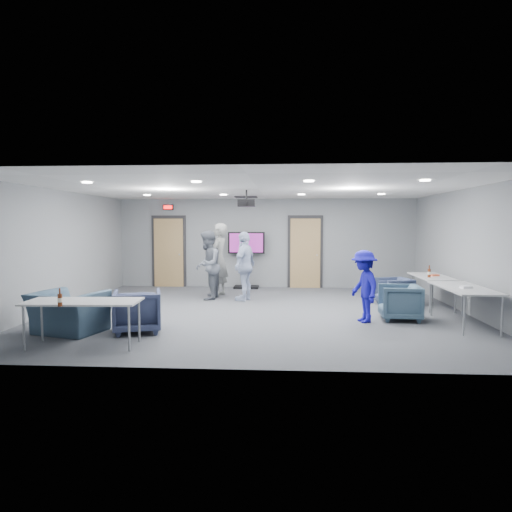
# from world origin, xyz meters

# --- Properties ---
(floor) EXTENTS (9.00, 9.00, 0.00)m
(floor) POSITION_xyz_m (0.00, 0.00, 0.00)
(floor) COLOR #3E4147
(floor) RESTS_ON ground
(ceiling) EXTENTS (9.00, 9.00, 0.00)m
(ceiling) POSITION_xyz_m (0.00, 0.00, 2.70)
(ceiling) COLOR silver
(ceiling) RESTS_ON wall_back
(wall_back) EXTENTS (9.00, 0.02, 2.70)m
(wall_back) POSITION_xyz_m (0.00, 4.00, 1.35)
(wall_back) COLOR slate
(wall_back) RESTS_ON floor
(wall_front) EXTENTS (9.00, 0.02, 2.70)m
(wall_front) POSITION_xyz_m (0.00, -4.00, 1.35)
(wall_front) COLOR slate
(wall_front) RESTS_ON floor
(wall_left) EXTENTS (0.02, 8.00, 2.70)m
(wall_left) POSITION_xyz_m (-4.50, 0.00, 1.35)
(wall_left) COLOR slate
(wall_left) RESTS_ON floor
(wall_right) EXTENTS (0.02, 8.00, 2.70)m
(wall_right) POSITION_xyz_m (4.50, 0.00, 1.35)
(wall_right) COLOR slate
(wall_right) RESTS_ON floor
(door_left) EXTENTS (1.06, 0.17, 2.24)m
(door_left) POSITION_xyz_m (-3.00, 3.95, 1.07)
(door_left) COLOR black
(door_left) RESTS_ON wall_back
(door_right) EXTENTS (1.06, 0.17, 2.24)m
(door_right) POSITION_xyz_m (1.20, 3.95, 1.07)
(door_right) COLOR black
(door_right) RESTS_ON wall_back
(exit_sign) EXTENTS (0.32, 0.08, 0.16)m
(exit_sign) POSITION_xyz_m (-3.00, 3.93, 2.45)
(exit_sign) COLOR black
(exit_sign) RESTS_ON wall_back
(hvac_diffuser) EXTENTS (0.60, 0.60, 0.03)m
(hvac_diffuser) POSITION_xyz_m (-0.50, 2.80, 2.69)
(hvac_diffuser) COLOR black
(hvac_diffuser) RESTS_ON ceiling
(downlights) EXTENTS (6.18, 3.78, 0.02)m
(downlights) POSITION_xyz_m (0.00, 0.00, 2.68)
(downlights) COLOR white
(downlights) RESTS_ON ceiling
(person_a) EXTENTS (0.62, 0.80, 1.95)m
(person_a) POSITION_xyz_m (-1.19, 2.19, 0.98)
(person_a) COLOR gray
(person_a) RESTS_ON floor
(person_b) EXTENTS (0.70, 0.88, 1.77)m
(person_b) POSITION_xyz_m (-1.40, 1.62, 0.88)
(person_b) COLOR #565C68
(person_b) RESTS_ON floor
(person_c) EXTENTS (0.74, 1.11, 1.74)m
(person_c) POSITION_xyz_m (-0.43, 1.52, 0.87)
(person_c) COLOR #ACBBDD
(person_c) RESTS_ON floor
(person_d) EXTENTS (0.74, 1.02, 1.42)m
(person_d) POSITION_xyz_m (2.14, -0.89, 0.71)
(person_d) COLOR #181692
(person_d) RESTS_ON floor
(chair_right_a) EXTENTS (0.89, 0.87, 0.67)m
(chair_right_a) POSITION_xyz_m (3.18, 1.01, 0.33)
(chair_right_a) COLOR #313B55
(chair_right_a) RESTS_ON floor
(chair_right_b) EXTENTS (0.83, 0.81, 0.72)m
(chair_right_b) POSITION_xyz_m (2.90, -0.66, 0.36)
(chair_right_b) COLOR #3A5164
(chair_right_b) RESTS_ON floor
(chair_front_a) EXTENTS (1.01, 1.03, 0.76)m
(chair_front_a) POSITION_xyz_m (-2.05, -2.00, 0.38)
(chair_front_a) COLOR #363E5D
(chair_front_a) RESTS_ON floor
(chair_front_b) EXTENTS (1.36, 1.26, 0.74)m
(chair_front_b) POSITION_xyz_m (-3.25, -2.14, 0.37)
(chair_front_b) COLOR #3B5165
(chair_front_b) RESTS_ON floor
(table_right_a) EXTENTS (0.70, 1.67, 0.73)m
(table_right_a) POSITION_xyz_m (4.00, 0.86, 0.68)
(table_right_a) COLOR #A2A4A7
(table_right_a) RESTS_ON floor
(table_right_b) EXTENTS (0.80, 1.91, 0.73)m
(table_right_b) POSITION_xyz_m (4.00, -1.04, 0.69)
(table_right_b) COLOR #A2A4A7
(table_right_b) RESTS_ON floor
(table_front_left) EXTENTS (1.80, 0.83, 0.73)m
(table_front_left) POSITION_xyz_m (-2.59, -3.00, 0.68)
(table_front_left) COLOR #A2A4A7
(table_front_left) RESTS_ON floor
(bottle_front) EXTENTS (0.07, 0.07, 0.27)m
(bottle_front) POSITION_xyz_m (-2.70, -3.50, 0.83)
(bottle_front) COLOR #51210D
(bottle_front) RESTS_ON table_front_left
(bottle_right) EXTENTS (0.07, 0.07, 0.28)m
(bottle_right) POSITION_xyz_m (3.84, 0.56, 0.83)
(bottle_right) COLOR #51210D
(bottle_right) RESTS_ON table_right_a
(snack_box) EXTENTS (0.22, 0.18, 0.04)m
(snack_box) POSITION_xyz_m (4.05, 0.83, 0.75)
(snack_box) COLOR #DB5A36
(snack_box) RESTS_ON table_right_a
(wrapper) EXTENTS (0.22, 0.18, 0.04)m
(wrapper) POSITION_xyz_m (3.98, -1.20, 0.75)
(wrapper) COLOR white
(wrapper) RESTS_ON table_right_b
(tv_stand) EXTENTS (1.11, 0.53, 1.70)m
(tv_stand) POSITION_xyz_m (-0.58, 3.75, 0.96)
(tv_stand) COLOR black
(tv_stand) RESTS_ON floor
(projector) EXTENTS (0.39, 0.37, 0.37)m
(projector) POSITION_xyz_m (-0.28, 0.26, 2.40)
(projector) COLOR black
(projector) RESTS_ON ceiling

